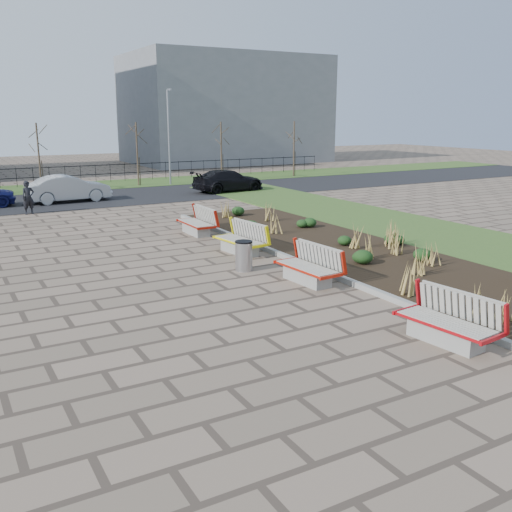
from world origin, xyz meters
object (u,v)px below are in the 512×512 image
bench_a (446,320)px  bench_d (196,221)px  car_silver (68,188)px  lamp_east (169,138)px  bench_b (307,265)px  bench_c (239,239)px  car_black (228,181)px  litter_bin (244,256)px  pedestrian (28,198)px

bench_a → bench_d: bearing=83.5°
car_silver → lamp_east: lamp_east is taller
bench_b → car_silver: (-2.46, 18.55, 0.22)m
bench_a → bench_c: same height
bench_c → lamp_east: 20.02m
bench_c → lamp_east: bearing=68.9°
bench_b → bench_c: (0.00, 3.95, 0.00)m
car_silver → car_black: size_ratio=0.96×
car_black → car_silver: bearing=82.1°
bench_b → car_black: (6.78, 18.22, 0.16)m
litter_bin → pedestrian: 14.18m
bench_b → bench_c: same height
bench_c → car_black: size_ratio=0.47×
litter_bin → bench_c: bearing=65.6°
bench_b → litter_bin: 2.17m
bench_c → bench_d: same height
bench_a → lamp_east: (5.00, 28.07, 2.54)m
bench_c → pedestrian: bearing=106.2°
litter_bin → car_silver: 16.66m
bench_b → lamp_east: (5.00, 23.17, 2.54)m
bench_d → car_silver: car_silver is taller
bench_c → bench_d: (0.00, 3.59, 0.00)m
pedestrian → car_black: bearing=2.1°
bench_d → litter_bin: (-0.90, -5.57, -0.06)m
bench_a → lamp_east: size_ratio=0.35×
bench_a → bench_d: (0.00, 12.44, 0.00)m
lamp_east → car_silver: bearing=-148.2°
lamp_east → car_black: bearing=-70.2°
bench_d → car_silver: (-2.46, 11.01, 0.22)m
litter_bin → car_silver: size_ratio=0.20×
litter_bin → bench_a: bearing=-82.6°
pedestrian → car_black: pedestrian is taller
car_black → litter_bin: bearing=148.8°
bench_d → pedestrian: bearing=121.4°
bench_b → lamp_east: size_ratio=0.35×
bench_a → pedestrian: pedestrian is taller
bench_d → bench_b: bearing=-89.9°
pedestrian → lamp_east: size_ratio=0.26×
bench_c → bench_d: size_ratio=1.00×
litter_bin → pedestrian: pedestrian is taller
bench_c → car_silver: (-2.46, 14.60, 0.22)m
bench_d → lamp_east: size_ratio=0.35×
pedestrian → car_silver: 3.83m
bench_c → bench_d: 3.59m
bench_c → car_silver: bearing=93.0°
lamp_east → pedestrian: bearing=-142.5°
litter_bin → pedestrian: bearing=106.3°
bench_a → bench_b: 4.89m
bench_d → litter_bin: 5.64m
bench_d → litter_bin: size_ratio=2.41×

